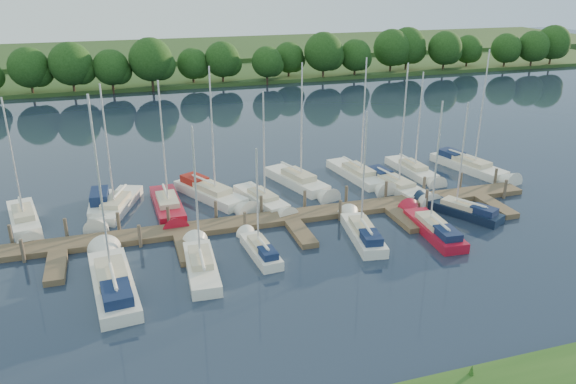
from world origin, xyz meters
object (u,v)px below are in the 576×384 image
object	(u,v)px
sailboat_n_0	(25,221)
dock	(291,221)
sailboat_s_2	(260,251)
sailboat_n_5	(264,200)
motorboat	(100,205)

from	to	relation	value
sailboat_n_0	dock	bearing A→B (deg)	151.63
dock	sailboat_s_2	world-z (taller)	sailboat_s_2
dock	sailboat_n_5	distance (m)	4.33
sailboat_n_0	motorboat	bearing A→B (deg)	-178.65
sailboat_n_0	sailboat_n_5	bearing A→B (deg)	163.89
motorboat	dock	bearing A→B (deg)	156.15
motorboat	sailboat_n_5	bearing A→B (deg)	171.35
motorboat	sailboat_n_5	distance (m)	12.65
dock	sailboat_n_0	size ratio (longest dim) A/B	4.05
sailboat_n_0	motorboat	xyz separation A→B (m)	(5.30, 1.23, 0.09)
sailboat_n_0	sailboat_s_2	xyz separation A→B (m)	(15.21, -9.71, 0.04)
sailboat_n_0	sailboat_n_5	distance (m)	17.73
motorboat	sailboat_n_5	world-z (taller)	sailboat_n_5
dock	sailboat_n_5	xyz separation A→B (m)	(-0.97, 4.22, 0.07)
sailboat_n_0	motorboat	size ratio (longest dim) A/B	1.75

